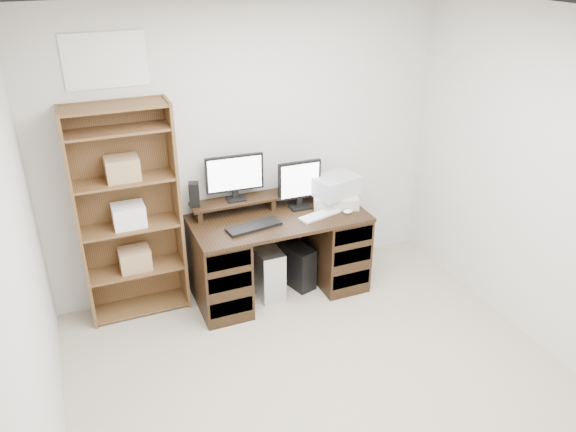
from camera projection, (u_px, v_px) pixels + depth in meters
room at (362, 260)px, 3.15m from camera, size 3.54×4.04×2.54m
desk at (279, 253)px, 4.94m from camera, size 1.50×0.70×0.75m
riser_shelf at (270, 197)px, 4.91m from camera, size 1.40×0.22×0.12m
monitor_wide at (235, 175)px, 4.72m from camera, size 0.50×0.14×0.39m
monitor_small at (300, 183)px, 4.85m from camera, size 0.39×0.15×0.42m
speaker at (194, 195)px, 4.64m from camera, size 0.10×0.10×0.21m
keyboard_black at (254, 227)px, 4.58m from camera, size 0.47×0.22×0.03m
keyboard_white at (320, 215)px, 4.78m from camera, size 0.40×0.21×0.02m
mouse at (348, 211)px, 4.83m from camera, size 0.09×0.06×0.03m
printer at (335, 199)px, 4.98m from camera, size 0.47×0.42×0.10m
basket at (336, 185)px, 4.92m from camera, size 0.45×0.36×0.17m
tower_silver at (266, 269)px, 5.00m from camera, size 0.21×0.46×0.46m
tower_black at (296, 264)px, 5.13m from camera, size 0.27×0.43×0.40m
bookshelf at (128, 212)px, 4.47m from camera, size 0.80×0.30×1.80m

